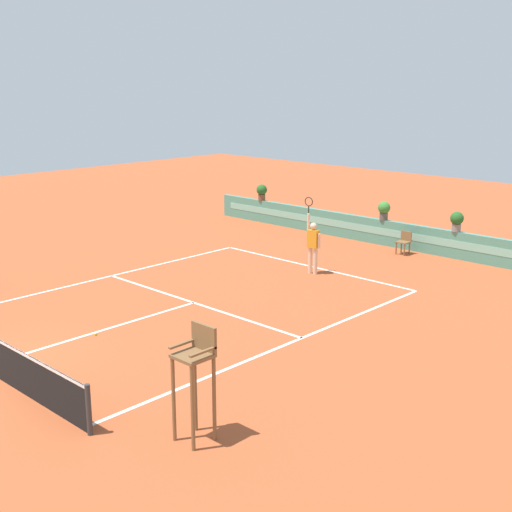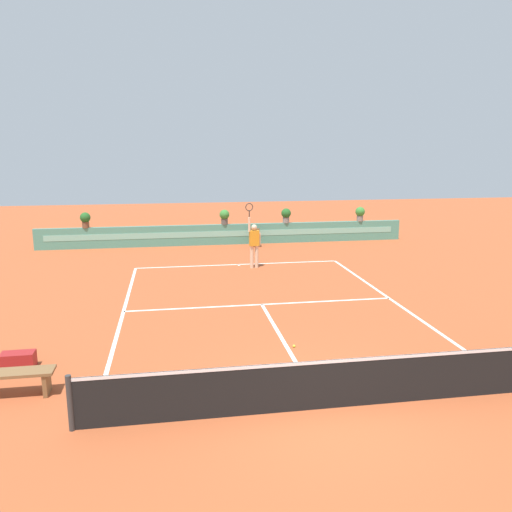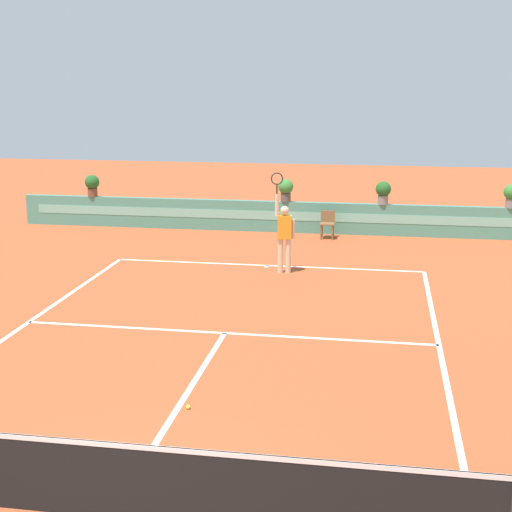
{
  "view_description": "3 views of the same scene",
  "coord_description": "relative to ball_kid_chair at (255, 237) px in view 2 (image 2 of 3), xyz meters",
  "views": [
    {
      "loc": [
        14.41,
        -6.1,
        6.29
      ],
      "look_at": [
        0.22,
        8.81,
        1.0
      ],
      "focal_mm": 47.99,
      "sensor_mm": 36.0,
      "label": 1
    },
    {
      "loc": [
        -2.61,
        -8.21,
        4.7
      ],
      "look_at": [
        0.22,
        8.81,
        1.0
      ],
      "focal_mm": 35.66,
      "sensor_mm": 36.0,
      "label": 2
    },
    {
      "loc": [
        2.91,
        -7.19,
        4.89
      ],
      "look_at": [
        0.22,
        8.81,
        1.0
      ],
      "focal_mm": 52.31,
      "sensor_mm": 36.0,
      "label": 3
    }
  ],
  "objects": [
    {
      "name": "ball_kid_chair",
      "position": [
        0.0,
        0.0,
        0.0
      ],
      "size": [
        0.44,
        0.44,
        0.85
      ],
      "color": "brown",
      "rests_on": "ground"
    },
    {
      "name": "ground_plane",
      "position": [
        -1.33,
        -9.66,
        -0.48
      ],
      "size": [
        60.0,
        60.0,
        0.0
      ],
      "primitive_type": "plane",
      "color": "#A84C28"
    },
    {
      "name": "tennis_ball_near_baseline",
      "position": [
        -1.16,
        -12.72,
        -0.44
      ],
      "size": [
        0.07,
        0.07,
        0.07
      ],
      "primitive_type": "sphere",
      "color": "#CCE033",
      "rests_on": "ground"
    },
    {
      "name": "net",
      "position": [
        -1.33,
        -15.66,
        0.03
      ],
      "size": [
        8.92,
        0.1,
        1.0
      ],
      "color": "#333333",
      "rests_on": "ground"
    },
    {
      "name": "potted_plant_right",
      "position": [
        1.67,
        0.73,
        0.93
      ],
      "size": [
        0.48,
        0.48,
        0.72
      ],
      "color": "gray",
      "rests_on": "back_wall_barrier"
    },
    {
      "name": "tennis_player",
      "position": [
        -0.79,
        -4.43,
        0.57
      ],
      "size": [
        0.62,
        0.27,
        2.58
      ],
      "color": "beige",
      "rests_on": "ground"
    },
    {
      "name": "potted_plant_far_right",
      "position": [
        5.55,
        0.73,
        0.93
      ],
      "size": [
        0.48,
        0.48,
        0.72
      ],
      "color": "gray",
      "rests_on": "back_wall_barrier"
    },
    {
      "name": "back_wall_barrier",
      "position": [
        -1.33,
        0.73,
        0.02
      ],
      "size": [
        18.0,
        0.21,
        1.0
      ],
      "color": "#4C8E7A",
      "rests_on": "ground"
    },
    {
      "name": "court_lines",
      "position": [
        -1.33,
        -8.94,
        -0.47
      ],
      "size": [
        8.32,
        11.94,
        0.01
      ],
      "color": "white",
      "rests_on": "ground"
    },
    {
      "name": "bench_courtside",
      "position": [
        -7.1,
        -14.21,
        -0.1
      ],
      "size": [
        1.6,
        0.44,
        0.51
      ],
      "color": "brown",
      "rests_on": "ground"
    },
    {
      "name": "gear_bag",
      "position": [
        -7.34,
        -12.89,
        -0.3
      ],
      "size": [
        0.7,
        0.36,
        0.36
      ],
      "primitive_type": "cube",
      "rotation": [
        0.0,
        0.0,
        0.01
      ],
      "color": "maroon",
      "rests_on": "ground"
    },
    {
      "name": "potted_plant_far_left",
      "position": [
        -7.96,
        0.73,
        0.93
      ],
      "size": [
        0.48,
        0.48,
        0.72
      ],
      "color": "brown",
      "rests_on": "back_wall_barrier"
    },
    {
      "name": "potted_plant_centre",
      "position": [
        -1.41,
        0.73,
        0.93
      ],
      "size": [
        0.48,
        0.48,
        0.72
      ],
      "color": "#514C47",
      "rests_on": "back_wall_barrier"
    }
  ]
}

